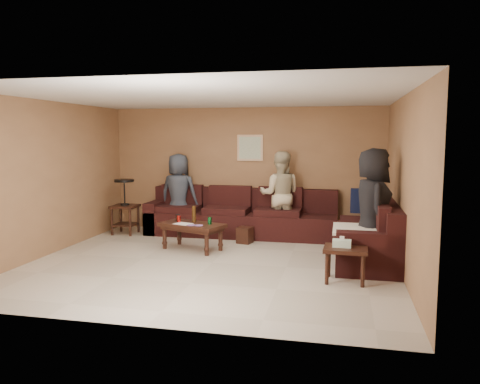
{
  "coord_description": "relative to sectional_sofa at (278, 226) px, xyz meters",
  "views": [
    {
      "loc": [
        1.9,
        -6.73,
        1.91
      ],
      "look_at": [
        0.25,
        0.85,
        1.0
      ],
      "focal_mm": 35.0,
      "sensor_mm": 36.0,
      "label": 1
    }
  ],
  "objects": [
    {
      "name": "waste_bin",
      "position": [
        -0.6,
        -0.1,
        -0.18
      ],
      "size": [
        0.3,
        0.3,
        0.29
      ],
      "primitive_type": "cube",
      "rotation": [
        0.0,
        0.0,
        -0.25
      ],
      "color": "black",
      "rests_on": "ground"
    },
    {
      "name": "person_left",
      "position": [
        -2.09,
        0.57,
        0.47
      ],
      "size": [
        0.81,
        0.56,
        1.59
      ],
      "primitive_type": "imported",
      "rotation": [
        0.0,
        0.0,
        3.07
      ],
      "color": "#2F3641",
      "rests_on": "ground"
    },
    {
      "name": "wall_art",
      "position": [
        -0.71,
        0.96,
        1.37
      ],
      "size": [
        0.52,
        0.04,
        0.52
      ],
      "color": "tan",
      "rests_on": "ground"
    },
    {
      "name": "room",
      "position": [
        -0.81,
        -1.52,
        1.34
      ],
      "size": [
        5.6,
        5.5,
        2.5
      ],
      "color": "beige",
      "rests_on": "ground"
    },
    {
      "name": "person_middle",
      "position": [
        -0.05,
        0.55,
        0.5
      ],
      "size": [
        0.82,
        0.65,
        1.65
      ],
      "primitive_type": "imported",
      "rotation": [
        0.0,
        0.0,
        3.18
      ],
      "color": "beige",
      "rests_on": "ground"
    },
    {
      "name": "person_right",
      "position": [
        1.55,
        -1.14,
        0.55
      ],
      "size": [
        0.67,
        0.93,
        1.76
      ],
      "primitive_type": "imported",
      "rotation": [
        0.0,
        0.0,
        1.71
      ],
      "color": "black",
      "rests_on": "ground"
    },
    {
      "name": "sectional_sofa",
      "position": [
        0.0,
        0.0,
        0.0
      ],
      "size": [
        4.65,
        2.9,
        0.97
      ],
      "color": "black",
      "rests_on": "ground"
    },
    {
      "name": "coffee_table",
      "position": [
        -1.38,
        -0.78,
        0.06
      ],
      "size": [
        1.21,
        0.88,
        0.74
      ],
      "rotation": [
        0.0,
        0.0,
        -0.34
      ],
      "color": "black",
      "rests_on": "ground"
    },
    {
      "name": "side_table_right",
      "position": [
        1.16,
        -2.05,
        0.08
      ],
      "size": [
        0.58,
        0.49,
        0.61
      ],
      "rotation": [
        0.0,
        0.0,
        -0.04
      ],
      "color": "black",
      "rests_on": "ground"
    },
    {
      "name": "end_table_left",
      "position": [
        -3.09,
        0.2,
        0.24
      ],
      "size": [
        0.48,
        0.48,
        1.09
      ],
      "rotation": [
        0.0,
        0.0,
        0.0
      ],
      "color": "black",
      "rests_on": "ground"
    }
  ]
}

